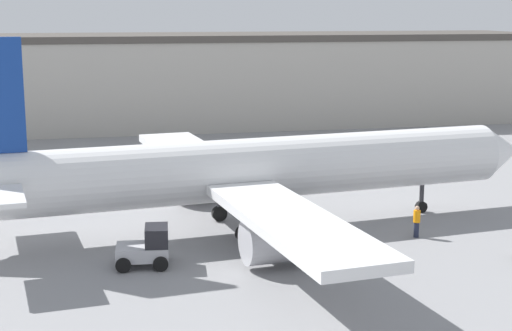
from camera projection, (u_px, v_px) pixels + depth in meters
name	position (u px, v px, depth m)	size (l,w,h in m)	color
ground_plane	(256.00, 228.00, 45.00)	(400.00, 400.00, 0.00)	gray
terminal_building	(189.00, 80.00, 84.58)	(76.59, 14.06, 9.78)	#ADA89E
airplane	(240.00, 172.00, 44.02)	(36.90, 33.36, 11.03)	silver
ground_crew_worker	(417.00, 221.00, 43.08)	(0.39, 0.39, 1.78)	#1E2338
baggage_tug	(147.00, 247.00, 38.32)	(2.71, 2.40, 1.97)	#B2B2B7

